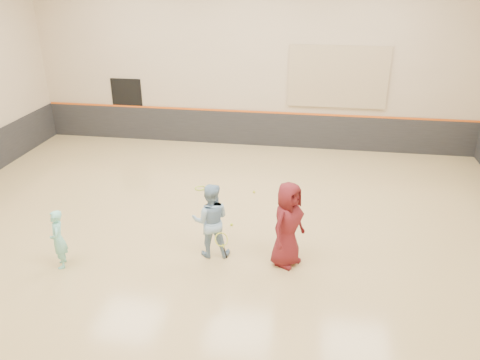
% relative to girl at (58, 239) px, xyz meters
% --- Properties ---
extents(room, '(15.04, 12.04, 6.22)m').
position_rel_girl_xyz_m(room, '(2.96, 1.99, 0.17)').
color(room, tan).
rests_on(room, ground).
extents(wainscot_back, '(14.90, 0.04, 1.20)m').
position_rel_girl_xyz_m(wainscot_back, '(2.96, 7.96, -0.04)').
color(wainscot_back, '#232326').
rests_on(wainscot_back, floor).
extents(accent_stripe, '(14.90, 0.03, 0.06)m').
position_rel_girl_xyz_m(accent_stripe, '(2.96, 7.95, 0.58)').
color(accent_stripe, '#D85914').
rests_on(accent_stripe, wall_back).
extents(acoustic_panel, '(3.20, 0.08, 2.00)m').
position_rel_girl_xyz_m(acoustic_panel, '(5.76, 7.94, 1.86)').
color(acoustic_panel, tan).
rests_on(acoustic_panel, wall_back).
extents(doorway, '(1.10, 0.05, 2.20)m').
position_rel_girl_xyz_m(doorway, '(-1.54, 7.97, 0.46)').
color(doorway, black).
rests_on(doorway, floor).
extents(girl, '(0.48, 0.55, 1.28)m').
position_rel_girl_xyz_m(girl, '(0.00, 0.00, 0.00)').
color(girl, '#7FDCD1').
rests_on(girl, floor).
extents(instructor, '(0.90, 0.76, 1.67)m').
position_rel_girl_xyz_m(instructor, '(3.01, 0.92, 0.20)').
color(instructor, '#85ABCD').
rests_on(instructor, floor).
extents(young_man, '(0.98, 1.08, 1.86)m').
position_rel_girl_xyz_m(young_man, '(4.64, 0.84, 0.29)').
color(young_man, '#5C151B').
rests_on(young_man, floor).
extents(held_racket, '(0.40, 0.40, 0.57)m').
position_rel_girl_xyz_m(held_racket, '(3.29, 0.63, -0.07)').
color(held_racket, gold).
rests_on(held_racket, instructor).
extents(spare_racket, '(0.71, 0.71, 0.09)m').
position_rel_girl_xyz_m(spare_racket, '(1.99, 4.13, -0.60)').
color(spare_racket, '#A0D22E').
rests_on(spare_racket, floor).
extents(ball_under_racket, '(0.07, 0.07, 0.07)m').
position_rel_girl_xyz_m(ball_under_racket, '(3.23, 2.19, -0.61)').
color(ball_under_racket, '#CCEF37').
rests_on(ball_under_racket, floor).
extents(ball_in_hand, '(0.07, 0.07, 0.07)m').
position_rel_girl_xyz_m(ball_in_hand, '(4.73, 0.73, 0.54)').
color(ball_in_hand, '#D1ED37').
rests_on(ball_in_hand, young_man).
extents(ball_beside_spare, '(0.07, 0.07, 0.07)m').
position_rel_girl_xyz_m(ball_beside_spare, '(3.53, 4.09, -0.61)').
color(ball_beside_spare, '#CED832').
rests_on(ball_beside_spare, floor).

